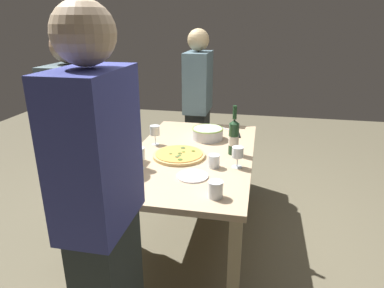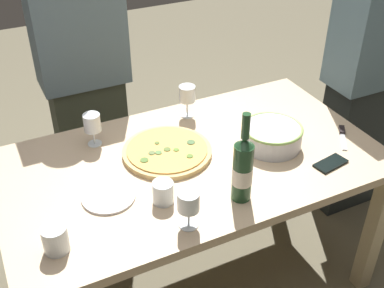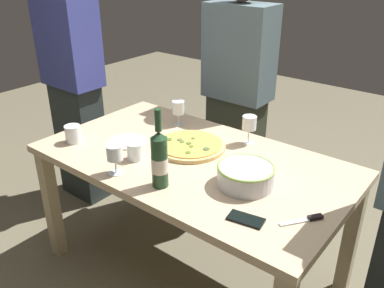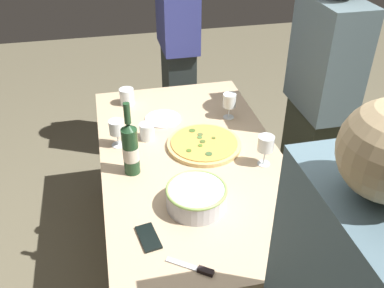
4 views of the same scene
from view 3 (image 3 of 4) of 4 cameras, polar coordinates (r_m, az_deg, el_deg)
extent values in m
plane|color=#645D47|center=(2.53, 0.00, -17.09)|extent=(8.00, 8.00, 0.00)
cube|color=tan|center=(2.11, 0.00, -2.37)|extent=(1.60, 0.90, 0.04)
cube|color=tan|center=(2.57, -19.00, -7.99)|extent=(0.07, 0.07, 0.71)
cube|color=tan|center=(2.98, -6.48, -1.70)|extent=(0.07, 0.07, 0.71)
cube|color=tan|center=(2.34, 21.29, -12.17)|extent=(0.07, 0.07, 0.71)
cylinder|color=tan|center=(2.19, -0.28, -0.28)|extent=(0.38, 0.38, 0.02)
cylinder|color=gold|center=(2.19, -0.28, 0.04)|extent=(0.34, 0.34, 0.01)
cylinder|color=#4D6428|center=(2.18, -0.46, 0.09)|extent=(0.03, 0.03, 0.00)
cylinder|color=#4A6B23|center=(2.08, -0.56, -1.20)|extent=(0.03, 0.03, 0.00)
cylinder|color=#406132|center=(2.12, 2.01, -0.71)|extent=(0.04, 0.04, 0.00)
cylinder|color=#4C7338|center=(2.20, -1.40, 0.33)|extent=(0.03, 0.03, 0.00)
cylinder|color=#436627|center=(2.23, -3.24, 0.63)|extent=(0.03, 0.03, 0.00)
cylinder|color=#546736|center=(2.22, -1.76, 0.60)|extent=(0.03, 0.03, 0.00)
cylinder|color=#506729|center=(2.24, 0.16, 0.78)|extent=(0.02, 0.02, 0.00)
cylinder|color=#4F7626|center=(2.15, -0.11, -0.33)|extent=(0.02, 0.02, 0.00)
cylinder|color=silver|center=(1.85, 7.51, -4.45)|extent=(0.26, 0.26, 0.09)
torus|color=#90B75C|center=(1.83, 7.58, -3.29)|extent=(0.26, 0.26, 0.01)
cylinder|color=#1E4024|center=(1.81, -4.55, -2.58)|extent=(0.07, 0.07, 0.24)
cone|color=#1E4024|center=(1.75, -4.69, 1.21)|extent=(0.07, 0.07, 0.03)
cylinder|color=#1E4024|center=(1.72, -4.78, 3.32)|extent=(0.03, 0.03, 0.10)
cylinder|color=silver|center=(1.81, -4.53, -2.91)|extent=(0.08, 0.08, 0.07)
cylinder|color=white|center=(1.99, -10.53, -3.94)|extent=(0.07, 0.07, 0.00)
cylinder|color=white|center=(1.97, -10.61, -3.01)|extent=(0.01, 0.01, 0.07)
cylinder|color=white|center=(1.94, -10.78, -1.17)|extent=(0.08, 0.08, 0.07)
cylinder|color=maroon|center=(1.95, -10.74, -1.62)|extent=(0.07, 0.07, 0.04)
cylinder|color=white|center=(2.27, 7.84, 0.19)|extent=(0.06, 0.06, 0.00)
cylinder|color=white|center=(2.25, 7.90, 1.15)|extent=(0.01, 0.01, 0.08)
cylinder|color=white|center=(2.22, 8.02, 2.96)|extent=(0.08, 0.08, 0.08)
cylinder|color=white|center=(2.49, -1.89, 2.81)|extent=(0.06, 0.06, 0.00)
cylinder|color=white|center=(2.48, -1.90, 3.57)|extent=(0.01, 0.01, 0.07)
cylinder|color=white|center=(2.45, -1.92, 5.14)|extent=(0.07, 0.07, 0.08)
cylinder|color=white|center=(2.34, -16.30, 1.35)|extent=(0.09, 0.09, 0.10)
cylinder|color=white|center=(2.08, -8.01, -1.03)|extent=(0.08, 0.08, 0.09)
cylinder|color=white|center=(2.28, -9.04, 0.33)|extent=(0.20, 0.20, 0.01)
cube|color=black|center=(1.65, 7.54, -10.38)|extent=(0.15, 0.09, 0.01)
cube|color=silver|center=(1.68, 14.22, -10.53)|extent=(0.09, 0.12, 0.01)
cube|color=black|center=(1.71, 16.84, -9.77)|extent=(0.05, 0.06, 0.02)
cube|color=#2A3332|center=(3.10, -15.25, 0.32)|extent=(0.35, 0.20, 0.87)
cube|color=#373E8E|center=(2.87, -17.05, 14.22)|extent=(0.41, 0.24, 0.66)
cube|color=#303427|center=(2.95, 5.94, -0.94)|extent=(0.37, 0.20, 0.81)
cube|color=#50646A|center=(2.71, 6.64, 12.61)|extent=(0.44, 0.24, 0.61)
camera|label=1|loc=(3.63, -38.69, 20.24)|focal=32.07mm
camera|label=2|loc=(1.89, -57.71, 21.86)|focal=45.18mm
camera|label=4|loc=(1.23, 72.59, 21.99)|focal=39.92mm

